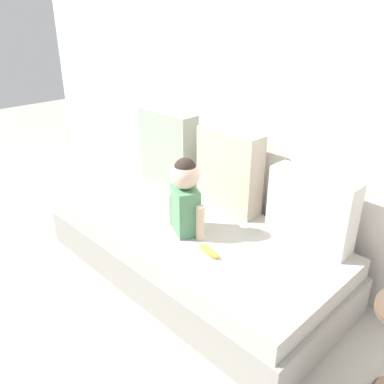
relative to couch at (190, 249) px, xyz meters
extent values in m
plane|color=#B2ADA3|center=(0.00, 0.00, -0.19)|extent=(12.00, 12.00, 0.00)
cube|color=silver|center=(0.00, 0.61, 1.03)|extent=(5.31, 0.10, 2.44)
cube|color=#9C978F|center=(0.00, 0.00, -0.06)|extent=(2.11, 0.96, 0.26)
cube|color=#B7B2A8|center=(0.00, 0.00, 0.13)|extent=(2.04, 0.93, 0.12)
cube|color=#99A393|center=(-0.65, 0.38, 0.49)|extent=(0.54, 0.16, 0.59)
cube|color=#C1B29E|center=(0.00, 0.38, 0.48)|extent=(0.49, 0.16, 0.57)
cube|color=silver|center=(0.65, 0.38, 0.42)|extent=(0.53, 0.16, 0.45)
cube|color=#568E66|center=(0.03, -0.08, 0.34)|extent=(0.25, 0.22, 0.31)
sphere|color=beige|center=(0.03, -0.08, 0.59)|extent=(0.18, 0.18, 0.18)
sphere|color=#2D231E|center=(0.03, -0.08, 0.63)|extent=(0.14, 0.14, 0.14)
cylinder|color=beige|center=(-0.10, -0.08, 0.31)|extent=(0.06, 0.06, 0.23)
cylinder|color=beige|center=(0.17, -0.08, 0.31)|extent=(0.06, 0.06, 0.23)
ellipsoid|color=yellow|center=(0.32, -0.16, 0.21)|extent=(0.17, 0.07, 0.04)
camera|label=1|loc=(1.68, -1.62, 1.52)|focal=37.44mm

